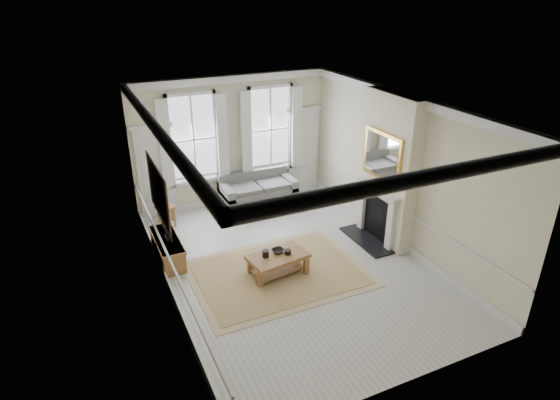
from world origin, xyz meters
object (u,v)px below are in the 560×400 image
sofa (257,192)px  side_table (166,210)px  coffee_table (278,258)px  tv_stand (168,249)px

sofa → side_table: 2.48m
sofa → coffee_table: size_ratio=1.54×
sofa → coffee_table: 3.39m
side_table → tv_stand: size_ratio=0.36×
sofa → coffee_table: sofa is taller
sofa → tv_stand: 3.32m
side_table → coffee_table: 3.52m
sofa → side_table: bearing=-176.9°
coffee_table → sofa: bearing=66.5°
sofa → coffee_table: bearing=-105.1°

